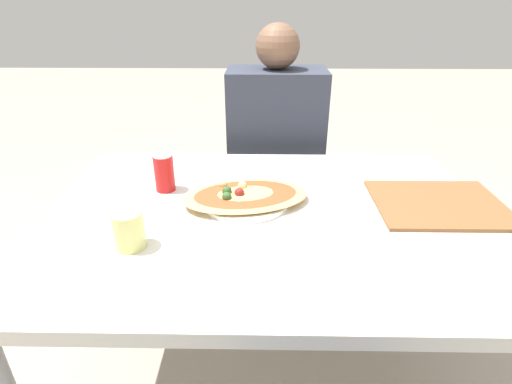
% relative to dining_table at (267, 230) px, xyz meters
% --- Properties ---
extents(ground_plane, '(14.00, 14.00, 0.00)m').
position_rel_dining_table_xyz_m(ground_plane, '(0.00, 0.00, -0.67)').
color(ground_plane, '#9E9384').
extents(dining_table, '(1.36, 0.98, 0.73)m').
position_rel_dining_table_xyz_m(dining_table, '(0.00, 0.00, 0.00)').
color(dining_table, silver).
rests_on(dining_table, ground_plane).
extents(chair_far_seated, '(0.40, 0.40, 0.94)m').
position_rel_dining_table_xyz_m(chair_far_seated, '(0.05, 0.82, -0.15)').
color(chair_far_seated, '#2D3851').
rests_on(chair_far_seated, ground_plane).
extents(person_seated, '(0.44, 0.28, 1.22)m').
position_rel_dining_table_xyz_m(person_seated, '(0.05, 0.71, 0.05)').
color(person_seated, '#2D2D38').
rests_on(person_seated, ground_plane).
extents(pizza_main, '(0.44, 0.31, 0.05)m').
position_rel_dining_table_xyz_m(pizza_main, '(-0.07, 0.07, 0.08)').
color(pizza_main, white).
rests_on(pizza_main, dining_table).
extents(soda_can, '(0.07, 0.07, 0.12)m').
position_rel_dining_table_xyz_m(soda_can, '(-0.34, 0.15, 0.12)').
color(soda_can, red).
rests_on(soda_can, dining_table).
extents(drink_glass, '(0.08, 0.08, 0.10)m').
position_rel_dining_table_xyz_m(drink_glass, '(-0.36, -0.19, 0.11)').
color(drink_glass, '#E0DB7F').
rests_on(drink_glass, dining_table).
extents(serving_tray, '(0.40, 0.32, 0.01)m').
position_rel_dining_table_xyz_m(serving_tray, '(0.54, 0.05, 0.07)').
color(serving_tray, brown).
rests_on(serving_tray, dining_table).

